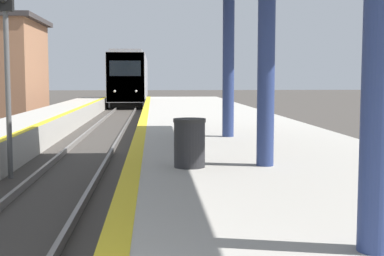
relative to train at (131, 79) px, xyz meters
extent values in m
cube|color=black|center=(0.00, 0.07, -1.99)|extent=(2.38, 17.86, 0.55)
cube|color=#99999E|center=(0.00, 0.07, 0.12)|extent=(2.80, 19.84, 3.66)
cube|color=red|center=(0.00, -9.77, 0.12)|extent=(2.75, 0.16, 3.59)
cube|color=black|center=(0.00, -9.83, 0.76)|extent=(2.24, 0.06, 1.10)
cube|color=gray|center=(0.00, 0.07, 2.07)|extent=(2.38, 18.85, 0.24)
sphere|color=white|center=(-0.77, -9.83, -0.89)|extent=(0.18, 0.18, 0.18)
sphere|color=white|center=(0.77, -9.83, -0.89)|extent=(0.18, 0.18, 0.18)
cylinder|color=#595959|center=(-1.34, -36.13, -0.34)|extent=(0.12, 0.12, 3.85)
cylinder|color=navy|center=(3.90, -44.40, 0.58)|extent=(0.29, 0.29, 3.97)
cylinder|color=navy|center=(3.90, -39.89, 0.58)|extent=(0.29, 0.29, 3.97)
cylinder|color=navy|center=(3.90, -35.37, 0.58)|extent=(0.29, 0.29, 3.97)
cylinder|color=#262628|center=(2.61, -39.95, -1.03)|extent=(0.52, 0.52, 0.75)
cylinder|color=#262626|center=(2.61, -39.95, -0.62)|extent=(0.54, 0.54, 0.06)
camera|label=1|loc=(2.01, -48.75, 0.08)|focal=50.00mm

